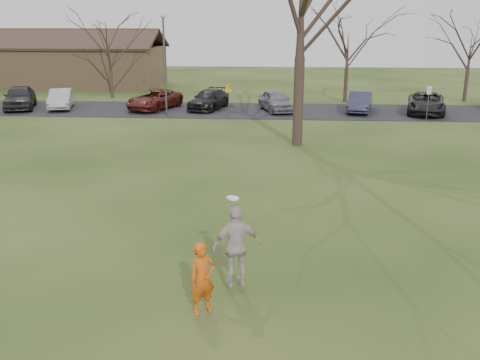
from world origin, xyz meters
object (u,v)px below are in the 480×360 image
(car_1, at_px, (61,99))
(car_2, at_px, (155,99))
(car_3, at_px, (209,99))
(player_defender, at_px, (202,278))
(car_4, at_px, (276,101))
(building, at_px, (51,64))
(lamp_post, at_px, (164,52))
(car_6, at_px, (426,103))
(car_5, at_px, (360,102))
(catching_play, at_px, (237,246))
(car_0, at_px, (20,97))

(car_1, relative_size, car_2, 0.85)
(car_3, bearing_deg, player_defender, -68.90)
(player_defender, distance_m, car_1, 28.72)
(car_1, relative_size, car_4, 1.00)
(car_2, bearing_deg, car_1, -159.95)
(player_defender, relative_size, car_4, 0.39)
(building, xyz_separation_m, lamp_post, (14.00, -15.50, 2.04))
(car_6, distance_m, building, 33.44)
(car_5, height_order, catching_play, catching_play)
(car_1, bearing_deg, car_6, -16.16)
(player_defender, height_order, car_4, player_defender)
(player_defender, distance_m, car_0, 29.89)
(car_4, height_order, lamp_post, lamp_post)
(car_1, distance_m, car_6, 24.39)
(car_3, xyz_separation_m, building, (-16.34, 12.66, 1.25))
(car_0, relative_size, car_6, 0.94)
(car_0, bearing_deg, car_3, -15.74)
(car_2, distance_m, car_3, 3.69)
(catching_play, bearing_deg, car_6, 66.77)
(player_defender, xyz_separation_m, car_5, (6.84, 25.52, -0.08))
(catching_play, bearing_deg, car_0, 124.66)
(car_2, distance_m, lamp_post, 4.33)
(car_1, xyz_separation_m, car_6, (24.39, -0.24, 0.02))
(car_0, distance_m, car_5, 22.97)
(car_0, xyz_separation_m, lamp_post, (10.56, -2.04, 3.15))
(car_5, bearing_deg, car_4, -166.33)
(car_2, distance_m, car_4, 8.24)
(car_3, bearing_deg, car_6, 10.97)
(player_defender, bearing_deg, car_5, 39.37)
(car_6, relative_size, catching_play, 2.38)
(car_3, distance_m, car_6, 14.29)
(car_3, xyz_separation_m, car_4, (4.56, -0.55, 0.05))
(car_3, distance_m, car_4, 4.60)
(car_4, relative_size, car_5, 1.01)
(car_6, xyz_separation_m, building, (-30.60, 13.42, 1.21))
(car_2, xyz_separation_m, car_4, (8.24, -0.20, 0.03))
(car_3, xyz_separation_m, lamp_post, (-2.34, -2.84, 3.29))
(player_defender, bearing_deg, car_0, 87.02)
(car_4, height_order, catching_play, catching_play)
(car_2, height_order, car_4, car_4)
(car_0, xyz_separation_m, building, (-3.44, 13.46, 1.11))
(car_4, bearing_deg, car_6, -19.36)
(car_1, distance_m, catching_play, 28.21)
(car_2, xyz_separation_m, lamp_post, (1.34, -2.49, 3.28))
(car_2, height_order, catching_play, catching_play)
(car_6, bearing_deg, catching_play, -99.57)
(car_0, distance_m, car_6, 27.17)
(car_0, distance_m, car_4, 17.46)
(car_1, relative_size, car_6, 0.82)
(lamp_post, bearing_deg, car_2, 118.24)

